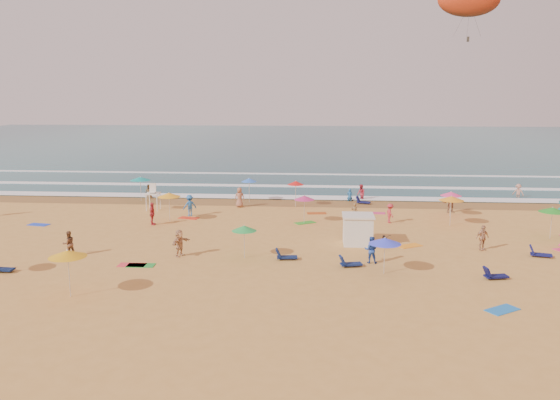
{
  "coord_description": "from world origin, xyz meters",
  "views": [
    {
      "loc": [
        4.35,
        -39.99,
        10.27
      ],
      "look_at": [
        0.75,
        6.0,
        1.5
      ],
      "focal_mm": 35.0,
      "sensor_mm": 36.0,
      "label": 1
    }
  ],
  "objects": [
    {
      "name": "cabana_roof",
      "position": [
        6.91,
        -2.33,
        2.06
      ],
      "size": [
        2.2,
        2.2,
        0.12
      ],
      "primitive_type": "cube",
      "color": "silver",
      "rests_on": "cabana"
    },
    {
      "name": "lifeguard_stand",
      "position": [
        -11.07,
        8.03,
        1.05
      ],
      "size": [
        1.2,
        1.2,
        2.1
      ],
      "primitive_type": null,
      "color": "white",
      "rests_on": "ground"
    },
    {
      "name": "loungers",
      "position": [
        4.29,
        -3.77,
        0.17
      ],
      "size": [
        56.23,
        23.58,
        0.34
      ],
      "color": "#0E1C48",
      "rests_on": "ground"
    },
    {
      "name": "cabana",
      "position": [
        6.91,
        -2.33,
        1.0
      ],
      "size": [
        2.0,
        2.0,
        2.0
      ],
      "primitive_type": "cube",
      "color": "silver",
      "rests_on": "ground"
    },
    {
      "name": "ocean",
      "position": [
        0.0,
        84.0,
        0.0
      ],
      "size": [
        220.0,
        140.0,
        0.18
      ],
      "primitive_type": "cube",
      "color": "#0C4756",
      "rests_on": "ground"
    },
    {
      "name": "ground",
      "position": [
        0.0,
        0.0,
        0.0
      ],
      "size": [
        220.0,
        220.0,
        0.0
      ],
      "primitive_type": "plane",
      "color": "gold",
      "rests_on": "ground"
    },
    {
      "name": "beachgoers",
      "position": [
        1.19,
        4.58,
        0.82
      ],
      "size": [
        49.39,
        24.45,
        2.14
      ],
      "color": "brown",
      "rests_on": "ground"
    },
    {
      "name": "beach_umbrellas",
      "position": [
        -1.03,
        0.53,
        2.14
      ],
      "size": [
        60.05,
        28.38,
        0.78
      ],
      "color": "teal",
      "rests_on": "ground"
    },
    {
      "name": "surf_foam",
      "position": [
        0.0,
        21.32,
        0.1
      ],
      "size": [
        200.0,
        18.7,
        0.05
      ],
      "color": "white",
      "rests_on": "ground"
    },
    {
      "name": "wet_sand",
      "position": [
        0.0,
        12.5,
        0.01
      ],
      "size": [
        220.0,
        220.0,
        0.0
      ],
      "primitive_type": "plane",
      "color": "olive",
      "rests_on": "ground"
    },
    {
      "name": "bicycle",
      "position": [
        8.81,
        -2.63,
        0.44
      ],
      "size": [
        0.73,
        1.71,
        0.87
      ],
      "primitive_type": "imported",
      "rotation": [
        0.0,
        0.0,
        0.09
      ],
      "color": "black",
      "rests_on": "ground"
    },
    {
      "name": "towels",
      "position": [
        -2.16,
        -1.95,
        0.01
      ],
      "size": [
        36.75,
        23.61,
        0.03
      ],
      "color": "red",
      "rests_on": "ground"
    }
  ]
}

